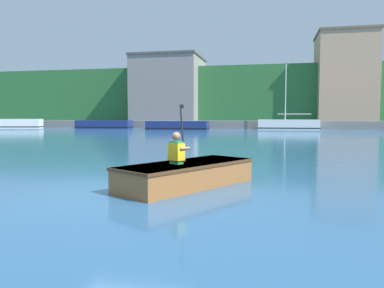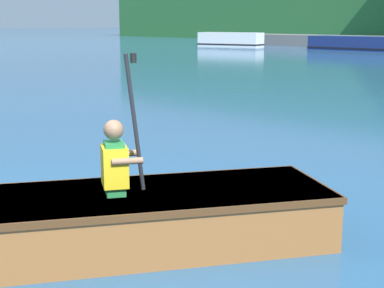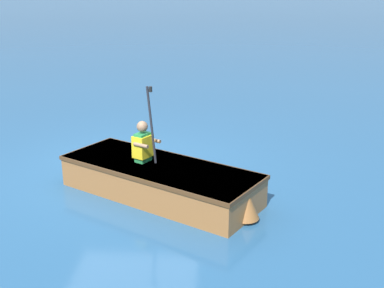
{
  "view_description": "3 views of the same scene",
  "coord_description": "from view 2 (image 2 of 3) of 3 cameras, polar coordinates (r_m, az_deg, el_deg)",
  "views": [
    {
      "loc": [
        2.83,
        -6.75,
        1.47
      ],
      "look_at": [
        1.11,
        1.26,
        0.85
      ],
      "focal_mm": 35.0,
      "sensor_mm": 36.0,
      "label": 1
    },
    {
      "loc": [
        4.89,
        -2.42,
        1.95
      ],
      "look_at": [
        1.11,
        1.26,
        0.85
      ],
      "focal_mm": 55.0,
      "sensor_mm": 36.0,
      "label": 2
    },
    {
      "loc": [
        7.88,
        1.71,
        3.13
      ],
      "look_at": [
        1.11,
        1.26,
        0.85
      ],
      "focal_mm": 45.0,
      "sensor_mm": 36.0,
      "label": 3
    }
  ],
  "objects": [
    {
      "name": "rowboat_foreground",
      "position": [
        5.23,
        -3.43,
        -6.88
      ],
      "size": [
        2.6,
        3.3,
        0.5
      ],
      "color": "#935B2D",
      "rests_on": "ground"
    },
    {
      "name": "person_paddler",
      "position": [
        5.04,
        -7.42,
        -1.63
      ],
      "size": [
        0.44,
        0.44,
        1.2
      ],
      "color": "#267F3F",
      "rests_on": "rowboat_foreground"
    },
    {
      "name": "moored_boat_dock_west_inner",
      "position": [
        42.11,
        15.62,
        9.34
      ],
      "size": [
        6.53,
        2.34,
        0.96
      ],
      "color": "navy",
      "rests_on": "ground"
    },
    {
      "name": "moored_boat_dock_center_near",
      "position": [
        46.78,
        3.75,
        10.03
      ],
      "size": [
        5.37,
        2.74,
        1.1
      ],
      "color": "white",
      "rests_on": "ground"
    },
    {
      "name": "ground_plane",
      "position": [
        5.8,
        -16.95,
        -8.41
      ],
      "size": [
        300.0,
        300.0,
        0.0
      ],
      "primitive_type": "plane",
      "color": "#28567F"
    }
  ]
}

